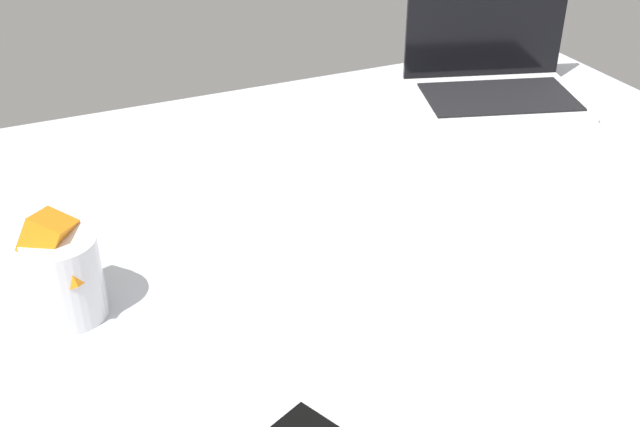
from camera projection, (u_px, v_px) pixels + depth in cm
name	position (u px, v px, depth cm)	size (l,w,h in cm)	color
bed_mattress	(313.00, 343.00, 105.28)	(180.00, 140.00, 18.00)	#B7BCC6
laptop	(493.00, 78.00, 154.00)	(38.32, 31.73, 23.00)	silver
snack_cup	(64.00, 274.00, 93.33)	(9.37, 10.69, 14.42)	silver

